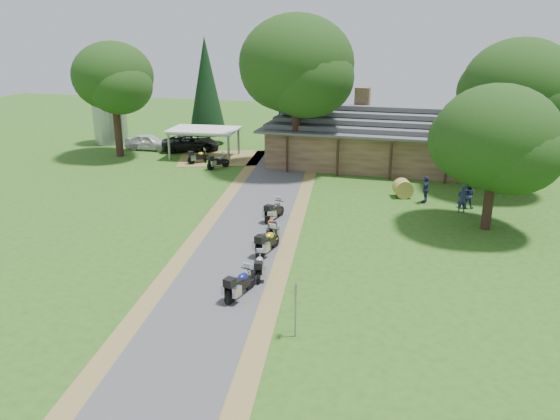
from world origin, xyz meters
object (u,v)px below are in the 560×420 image
(car_white_sedan, at_px, (149,140))
(motorcycle_row_d, at_px, (272,227))
(silo, at_px, (109,110))
(hay_bale, at_px, (403,188))
(carport, at_px, (204,143))
(motorcycle_carport_a, at_px, (199,156))
(motorcycle_row_a, at_px, (240,283))
(motorcycle_row_b, at_px, (259,265))
(motorcycle_carport_b, at_px, (218,161))
(lodge, at_px, (396,136))
(car_dark_suv, at_px, (191,139))
(motorcycle_row_c, at_px, (268,240))
(motorcycle_row_e, at_px, (274,210))

(car_white_sedan, xyz_separation_m, motorcycle_row_d, (17.40, -18.50, -0.28))
(silo, xyz_separation_m, hay_bale, (28.90, -10.78, -2.66))
(carport, height_order, motorcycle_carport_a, carport)
(motorcycle_row_d, bearing_deg, carport, 11.41)
(silo, relative_size, motorcycle_row_a, 3.37)
(motorcycle_row_b, relative_size, motorcycle_row_d, 0.92)
(motorcycle_carport_a, bearing_deg, motorcycle_row_d, -100.09)
(carport, xyz_separation_m, motorcycle_carport_b, (2.62, -3.45, -0.62))
(silo, distance_m, motorcycle_carport_b, 15.78)
(motorcycle_row_d, relative_size, motorcycle_carport_b, 1.00)
(motorcycle_row_b, bearing_deg, motorcycle_carport_b, 13.12)
(silo, height_order, motorcycle_row_a, silo)
(car_white_sedan, bearing_deg, motorcycle_row_a, -146.78)
(silo, distance_m, motorcycle_row_d, 30.46)
(lodge, bearing_deg, motorcycle_row_b, -100.62)
(motorcycle_carport_a, bearing_deg, car_dark_suv, 76.11)
(lodge, relative_size, motorcycle_row_b, 12.40)
(motorcycle_row_c, bearing_deg, motorcycle_row_b, -159.54)
(motorcycle_row_d, height_order, motorcycle_carport_b, motorcycle_carport_b)
(motorcycle_row_d, bearing_deg, motorcycle_row_c, 169.23)
(car_dark_suv, bearing_deg, motorcycle_row_b, -173.60)
(carport, height_order, car_dark_suv, carport)
(motorcycle_row_c, relative_size, motorcycle_carport_b, 1.06)
(motorcycle_carport_a, bearing_deg, car_white_sedan, 105.34)
(lodge, relative_size, motorcycle_row_d, 11.34)
(lodge, distance_m, motorcycle_row_a, 25.77)
(motorcycle_row_c, distance_m, motorcycle_carport_b, 17.99)
(motorcycle_row_a, relative_size, hay_bale, 1.60)
(motorcycle_row_d, relative_size, hay_bale, 1.56)
(motorcycle_carport_a, distance_m, hay_bale, 17.95)
(motorcycle_row_a, relative_size, motorcycle_row_d, 1.03)
(motorcycle_row_b, relative_size, motorcycle_row_e, 0.91)
(motorcycle_row_c, height_order, hay_bale, motorcycle_row_c)
(car_dark_suv, distance_m, motorcycle_row_c, 25.31)
(motorcycle_row_c, distance_m, motorcycle_row_e, 4.99)
(car_white_sedan, xyz_separation_m, motorcycle_row_e, (16.75, -15.71, -0.28))
(car_dark_suv, distance_m, motorcycle_carport_a, 5.05)
(motorcycle_row_b, bearing_deg, motorcycle_carport_a, 16.65)
(motorcycle_row_a, relative_size, motorcycle_carport_a, 1.07)
(car_dark_suv, distance_m, motorcycle_row_d, 23.36)
(car_white_sedan, bearing_deg, motorcycle_row_b, -144.15)
(carport, bearing_deg, car_dark_suv, 132.17)
(car_white_sedan, height_order, motorcycle_row_d, car_white_sedan)
(carport, distance_m, hay_bale, 19.04)
(motorcycle_row_a, distance_m, motorcycle_row_b, 2.10)
(car_white_sedan, distance_m, motorcycle_row_c, 27.21)
(motorcycle_carport_a, xyz_separation_m, motorcycle_carport_b, (2.25, -1.31, 0.03))
(car_white_sedan, height_order, motorcycle_row_e, car_white_sedan)
(carport, distance_m, car_white_sedan, 6.46)
(car_dark_suv, distance_m, hay_bale, 22.00)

